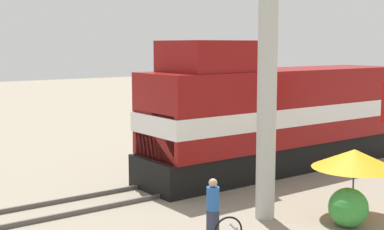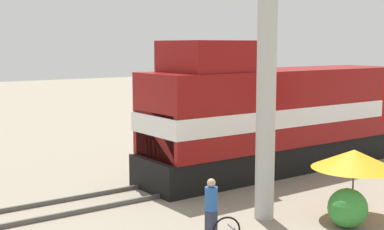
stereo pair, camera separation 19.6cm
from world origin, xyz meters
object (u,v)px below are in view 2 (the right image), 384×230
(locomotive, at_px, (273,116))
(utility_pole, at_px, (267,66))
(vendor_umbrella, at_px, (354,159))
(person_bystander, at_px, (211,207))

(locomotive, distance_m, utility_pole, 6.62)
(locomotive, height_order, vendor_umbrella, locomotive)
(utility_pole, height_order, person_bystander, utility_pole)
(utility_pole, xyz_separation_m, vendor_umbrella, (1.47, 2.17, -2.73))
(utility_pole, xyz_separation_m, person_bystander, (0.43, -2.31, -3.62))
(locomotive, height_order, utility_pole, utility_pole)
(vendor_umbrella, xyz_separation_m, person_bystander, (-1.05, -4.49, -0.89))
(locomotive, xyz_separation_m, person_bystander, (4.71, -6.83, -1.35))
(vendor_umbrella, bearing_deg, locomotive, 157.86)
(person_bystander, bearing_deg, locomotive, 124.58)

